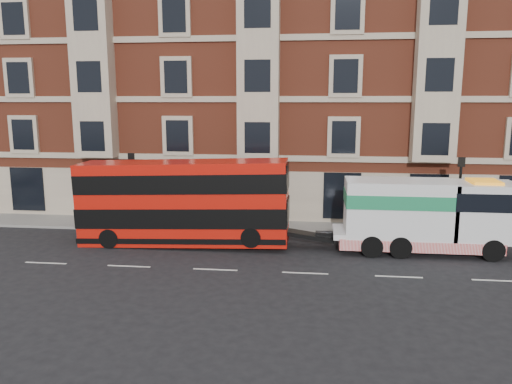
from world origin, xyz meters
TOP-DOWN VIEW (x-y plane):
  - ground at (0.00, 0.00)m, footprint 120.00×120.00m
  - sidewalk at (0.00, 7.50)m, footprint 90.00×3.00m
  - victorian_terrace at (0.50, 15.00)m, footprint 45.00×12.00m
  - lamp_post_west at (-6.00, 6.20)m, footprint 0.35×0.15m
  - lamp_post_east at (12.00, 6.20)m, footprint 0.35×0.15m
  - double_decker_bus at (-2.37, 3.75)m, footprint 10.79×2.48m
  - tow_truck at (9.68, 3.75)m, footprint 8.64×2.55m
  - pedestrian at (-8.38, 6.17)m, footprint 0.69×0.61m

SIDE VIEW (x-z plane):
  - ground at x=0.00m, z-range 0.00..0.00m
  - sidewalk at x=0.00m, z-range 0.00..0.15m
  - pedestrian at x=-8.38m, z-range 0.15..1.74m
  - tow_truck at x=9.68m, z-range 0.11..3.71m
  - double_decker_bus at x=-2.37m, z-range 0.13..4.50m
  - lamp_post_west at x=-6.00m, z-range 0.50..4.85m
  - lamp_post_east at x=12.00m, z-range 0.50..4.85m
  - victorian_terrace at x=0.50m, z-range -0.13..20.27m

